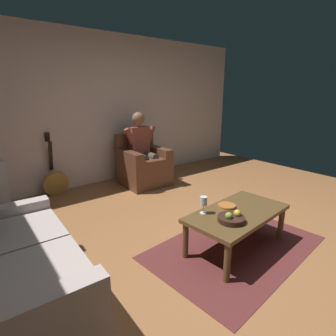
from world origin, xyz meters
The scene contains 11 objects.
ground_plane centered at (0.00, 0.00, 0.00)m, with size 6.73×6.73×0.00m, color #9C633A.
wall_back centered at (0.00, -2.84, 1.28)m, with size 5.91×0.06×2.56m, color silver.
rug centered at (0.09, 0.10, 0.00)m, with size 1.82×1.19×0.01m, color #5E2727.
armchair centered at (-0.27, -2.23, 0.33)m, with size 0.76×0.78×0.88m.
person_seated centered at (-0.27, -2.24, 0.68)m, with size 0.61×0.55×1.26m.
couch centered at (2.11, -0.37, 0.32)m, with size 0.90×1.56×0.92m.
coffee_table centered at (0.09, 0.10, 0.36)m, with size 1.17×0.69×0.42m.
guitar centered at (1.13, -2.63, 0.23)m, with size 0.39×0.28×0.99m.
wine_glass_near centered at (0.40, -0.08, 0.54)m, with size 0.07×0.07×0.18m.
fruit_bowl centered at (0.31, 0.20, 0.45)m, with size 0.25×0.25×0.11m.
decorative_dish centered at (0.09, -0.04, 0.43)m, with size 0.19×0.19×0.02m, color #B96A2D.
Camera 1 is at (2.18, 1.63, 1.59)m, focal length 28.56 mm.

